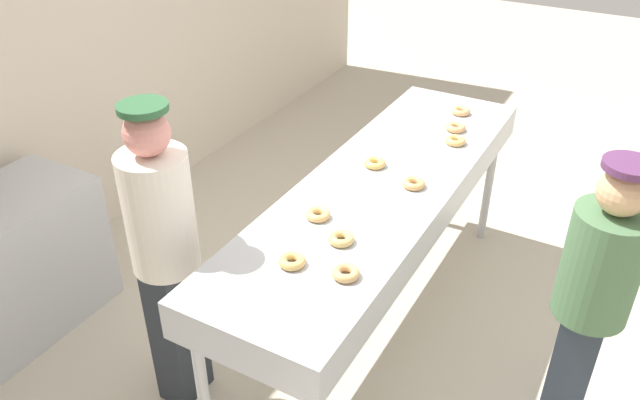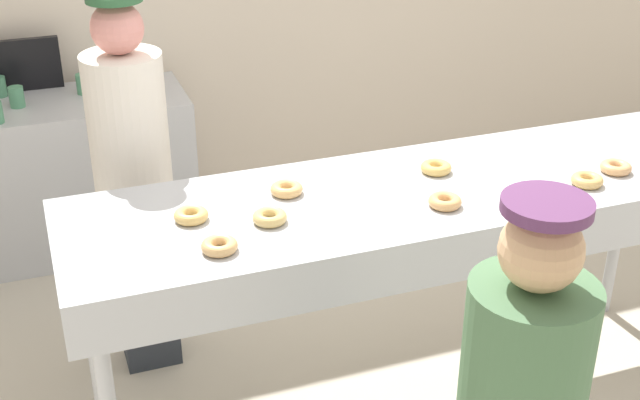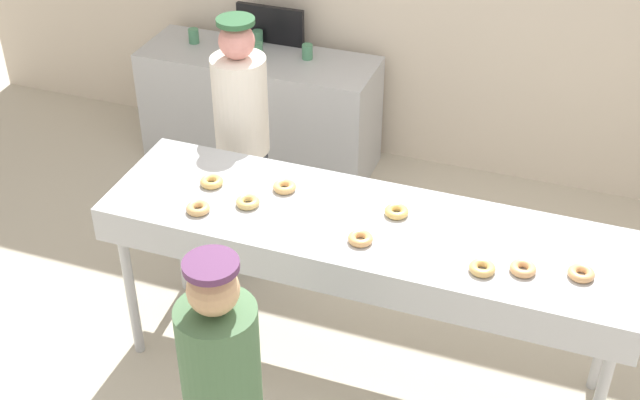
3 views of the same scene
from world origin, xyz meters
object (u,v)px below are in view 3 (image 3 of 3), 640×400
object	(u,v)px
paper_cup_1	(194,36)
paper_cup_2	(307,52)
paper_cup_4	(232,59)
glazed_donut_6	(198,208)
glazed_donut_7	(581,273)
paper_cup_3	(257,50)
glazed_donut_4	(397,211)
prep_counter	(260,109)
paper_cup_0	(258,38)
customer_waiting	(223,393)
glazed_donut_1	(360,239)
glazed_donut_8	(482,268)
glazed_donut_5	(523,268)
worker_baker	(242,137)
fryer_conveyor	(365,236)
glazed_donut_0	(212,182)
glazed_donut_2	(248,202)
glazed_donut_3	(284,187)

from	to	relation	value
paper_cup_1	paper_cup_2	xyz separation A→B (m)	(0.88, 0.03, 0.00)
paper_cup_4	glazed_donut_6	bearing A→B (deg)	-70.02
glazed_donut_7	paper_cup_3	world-z (taller)	glazed_donut_7
glazed_donut_4	prep_counter	world-z (taller)	glazed_donut_4
paper_cup_0	customer_waiting	bearing A→B (deg)	-69.22
glazed_donut_1	glazed_donut_6	size ratio (longest dim) A/B	1.00
glazed_donut_8	prep_counter	size ratio (longest dim) A/B	0.07
glazed_donut_5	worker_baker	bearing A→B (deg)	155.45
paper_cup_3	glazed_donut_5	bearing A→B (deg)	-42.54
glazed_donut_6	glazed_donut_5	bearing A→B (deg)	2.57
worker_baker	paper_cup_1	size ratio (longest dim) A/B	15.52
glazed_donut_8	paper_cup_0	distance (m)	3.06
glazed_donut_5	glazed_donut_8	xyz separation A→B (m)	(-0.17, -0.06, 0.00)
glazed_donut_1	paper_cup_1	world-z (taller)	glazed_donut_1
fryer_conveyor	glazed_donut_5	bearing A→B (deg)	-9.74
glazed_donut_1	fryer_conveyor	bearing A→B (deg)	98.37
glazed_donut_4	glazed_donut_0	bearing A→B (deg)	-176.06
glazed_donut_2	glazed_donut_7	distance (m)	1.64
glazed_donut_1	paper_cup_4	world-z (taller)	glazed_donut_1
glazed_donut_1	glazed_donut_7	bearing A→B (deg)	5.03
glazed_donut_7	worker_baker	bearing A→B (deg)	159.56
glazed_donut_0	paper_cup_4	xyz separation A→B (m)	(-0.64, 1.62, -0.12)
glazed_donut_3	glazed_donut_6	world-z (taller)	same
glazed_donut_3	glazed_donut_0	bearing A→B (deg)	-167.33
glazed_donut_0	worker_baker	bearing A→B (deg)	100.11
glazed_donut_6	paper_cup_0	xyz separation A→B (m)	(-0.65, 2.26, -0.12)
glazed_donut_0	paper_cup_0	distance (m)	2.11
paper_cup_0	glazed_donut_7	bearing A→B (deg)	-40.45
paper_cup_4	paper_cup_3	bearing A→B (deg)	61.12
fryer_conveyor	glazed_donut_7	distance (m)	1.05
glazed_donut_1	paper_cup_1	size ratio (longest dim) A/B	1.12
fryer_conveyor	paper_cup_2	distance (m)	2.20
glazed_donut_2	paper_cup_1	xyz separation A→B (m)	(-1.32, 1.99, -0.12)
prep_counter	glazed_donut_0	bearing A→B (deg)	-73.79
prep_counter	paper_cup_4	distance (m)	0.54
glazed_donut_8	paper_cup_1	distance (m)	3.29
paper_cup_4	customer_waiting	bearing A→B (deg)	-66.11
paper_cup_3	paper_cup_0	bearing A→B (deg)	112.55
glazed_donut_1	glazed_donut_7	world-z (taller)	same
glazed_donut_7	glazed_donut_8	bearing A→B (deg)	-165.17
glazed_donut_1	paper_cup_4	distance (m)	2.37
glazed_donut_6	prep_counter	bearing A→B (deg)	105.48
glazed_donut_5	glazed_donut_2	bearing A→B (deg)	177.44
fryer_conveyor	glazed_donut_8	xyz separation A→B (m)	(0.61, -0.19, 0.12)
glazed_donut_2	glazed_donut_4	bearing A→B (deg)	13.48
glazed_donut_4	paper_cup_4	bearing A→B (deg)	136.13
glazed_donut_0	glazed_donut_2	distance (m)	0.27
fryer_conveyor	worker_baker	bearing A→B (deg)	145.44
glazed_donut_2	paper_cup_3	distance (m)	2.08
glazed_donut_5	glazed_donut_6	size ratio (longest dim) A/B	1.00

